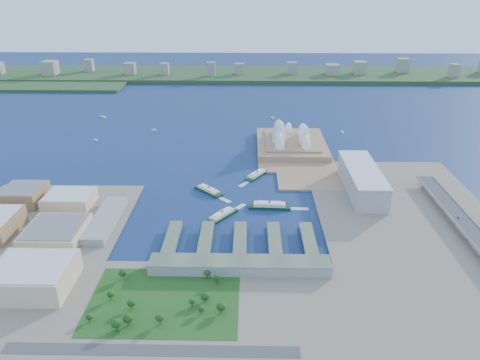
{
  "coord_description": "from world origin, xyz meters",
  "views": [
    {
      "loc": [
        23.97,
        -570.49,
        302.14
      ],
      "look_at": [
        10.65,
        81.2,
        18.0
      ],
      "focal_mm": 35.0,
      "sensor_mm": 36.0,
      "label": 1
    }
  ],
  "objects_px": {
    "ferry_d": "(270,204)",
    "opera_house": "(292,132)",
    "toaster_building": "(362,180)",
    "ferry_a": "(209,189)",
    "ferry_b": "(257,173)",
    "ferry_c": "(222,214)",
    "car_c": "(458,218)"
  },
  "relations": [
    {
      "from": "opera_house",
      "to": "ferry_c",
      "type": "bearing_deg",
      "value": -112.28
    },
    {
      "from": "ferry_d",
      "to": "opera_house",
      "type": "bearing_deg",
      "value": -8.65
    },
    {
      "from": "ferry_b",
      "to": "toaster_building",
      "type": "bearing_deg",
      "value": 12.99
    },
    {
      "from": "ferry_b",
      "to": "ferry_a",
      "type": "bearing_deg",
      "value": -106.46
    },
    {
      "from": "opera_house",
      "to": "toaster_building",
      "type": "height_order",
      "value": "opera_house"
    },
    {
      "from": "ferry_a",
      "to": "opera_house",
      "type": "bearing_deg",
      "value": 10.49
    },
    {
      "from": "toaster_building",
      "to": "opera_house",
      "type": "bearing_deg",
      "value": 114.23
    },
    {
      "from": "toaster_building",
      "to": "ferry_c",
      "type": "height_order",
      "value": "toaster_building"
    },
    {
      "from": "toaster_building",
      "to": "ferry_c",
      "type": "relative_size",
      "value": 2.84
    },
    {
      "from": "toaster_building",
      "to": "ferry_a",
      "type": "xyz_separation_m",
      "value": [
        -232.2,
        -4.79,
        -15.5
      ]
    },
    {
      "from": "ferry_d",
      "to": "car_c",
      "type": "relative_size",
      "value": 12.98
    },
    {
      "from": "toaster_building",
      "to": "car_c",
      "type": "height_order",
      "value": "toaster_building"
    },
    {
      "from": "toaster_building",
      "to": "car_c",
      "type": "distance_m",
      "value": 149.21
    },
    {
      "from": "toaster_building",
      "to": "ferry_d",
      "type": "bearing_deg",
      "value": -158.47
    },
    {
      "from": "ferry_b",
      "to": "ferry_c",
      "type": "height_order",
      "value": "ferry_c"
    },
    {
      "from": "ferry_a",
      "to": "ferry_b",
      "type": "xyz_separation_m",
      "value": [
        74.53,
        63.1,
        0.1
      ]
    },
    {
      "from": "opera_house",
      "to": "ferry_a",
      "type": "distance_m",
      "value": 250.78
    },
    {
      "from": "ferry_d",
      "to": "car_c",
      "type": "bearing_deg",
      "value": -99.9
    },
    {
      "from": "opera_house",
      "to": "ferry_a",
      "type": "bearing_deg",
      "value": -124.77
    },
    {
      "from": "opera_house",
      "to": "toaster_building",
      "type": "distance_m",
      "value": 219.62
    },
    {
      "from": "toaster_building",
      "to": "car_c",
      "type": "bearing_deg",
      "value": -47.37
    },
    {
      "from": "ferry_b",
      "to": "ferry_c",
      "type": "bearing_deg",
      "value": -75.63
    },
    {
      "from": "ferry_c",
      "to": "toaster_building",
      "type": "bearing_deg",
      "value": -121.08
    },
    {
      "from": "opera_house",
      "to": "ferry_d",
      "type": "bearing_deg",
      "value": -101.32
    },
    {
      "from": "opera_house",
      "to": "ferry_a",
      "type": "height_order",
      "value": "opera_house"
    },
    {
      "from": "ferry_c",
      "to": "ferry_d",
      "type": "relative_size",
      "value": 0.92
    },
    {
      "from": "ferry_c",
      "to": "ferry_d",
      "type": "xyz_separation_m",
      "value": [
        65.64,
        29.53,
        0.48
      ]
    },
    {
      "from": "opera_house",
      "to": "ferry_c",
      "type": "xyz_separation_m",
      "value": [
        -116.84,
        -285.23,
        -26.84
      ]
    },
    {
      "from": "ferry_c",
      "to": "ferry_d",
      "type": "distance_m",
      "value": 71.97
    },
    {
      "from": "opera_house",
      "to": "ferry_a",
      "type": "xyz_separation_m",
      "value": [
        -142.2,
        -204.79,
        -27.0
      ]
    },
    {
      "from": "ferry_a",
      "to": "ferry_b",
      "type": "height_order",
      "value": "ferry_b"
    },
    {
      "from": "ferry_b",
      "to": "car_c",
      "type": "bearing_deg",
      "value": 0.28
    }
  ]
}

